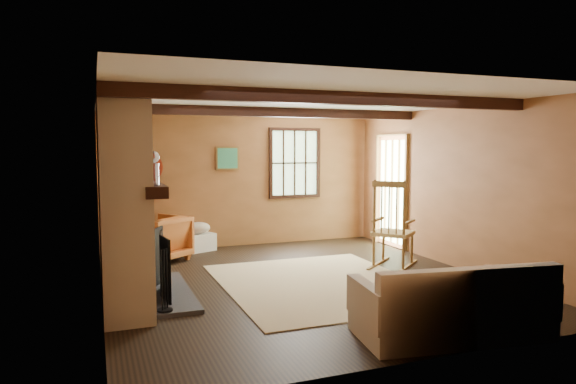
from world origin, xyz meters
name	(u,v)px	position (x,y,z in m)	size (l,w,h in m)	color
ground	(300,281)	(0.00, 0.00, 0.00)	(5.50, 5.50, 0.00)	black
room_envelope	(308,159)	(0.22, 0.26, 1.63)	(5.02, 5.52, 2.44)	#9F6038
fireplace	(124,207)	(-2.23, 0.00, 1.10)	(1.02, 2.30, 2.40)	#A96741
rug	(319,283)	(0.20, -0.20, 0.00)	(2.50, 3.00, 0.01)	tan
rocking_chair	(392,230)	(1.61, 0.28, 0.56)	(1.05, 0.99, 1.32)	tan
sofa	(454,310)	(0.60, -2.40, 0.26)	(1.91, 1.05, 0.73)	beige
firewood_pile	(138,249)	(-1.90, 2.42, 0.12)	(0.66, 0.12, 0.24)	brown
laundry_basket	(199,242)	(-0.88, 2.52, 0.15)	(0.50, 0.38, 0.30)	white
basket_pillow	(199,228)	(-0.88, 2.52, 0.40)	(0.41, 0.32, 0.20)	beige
armchair	(159,238)	(-1.62, 1.93, 0.36)	(0.77, 0.79, 0.72)	#BF6026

